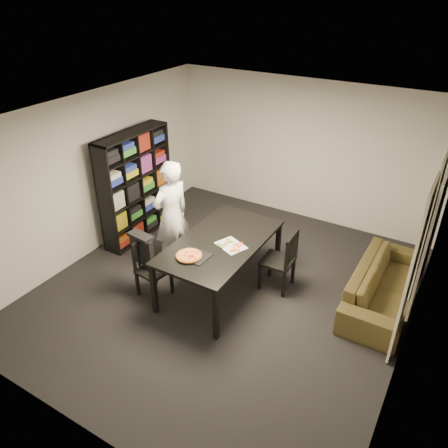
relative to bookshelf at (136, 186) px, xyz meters
The scene contains 16 objects.
room 2.26m from the bookshelf, 15.56° to the right, with size 5.01×5.51×2.61m.
window_pane 4.67m from the bookshelf, ahead, with size 0.02×1.40×1.60m, color black.
window_frame 4.67m from the bookshelf, ahead, with size 0.03×1.52×1.72m, color white.
curtain_left 4.59m from the bookshelf, ahead, with size 0.03×0.70×2.25m, color beige.
curtain_right 4.59m from the bookshelf, ahead, with size 0.03×0.70×2.25m, color beige.
bookshelf is the anchor object (origin of this frame).
dining_table 2.15m from the bookshelf, 16.43° to the right, with size 1.10×1.98×0.82m.
chair_left 1.78m from the bookshelf, 44.81° to the right, with size 0.46×0.46×0.88m.
chair_right 2.88m from the bookshelf, ahead, with size 0.45×0.45×0.95m.
draped_jacket 1.65m from the bookshelf, 47.34° to the right, with size 0.41×0.22×0.48m.
person 1.17m from the bookshelf, 22.49° to the right, with size 0.65×0.42×1.78m, color white.
baking_tray 2.25m from the bookshelf, 29.68° to the right, with size 0.40×0.32×0.01m, color black.
pepperoni_pizza 2.24m from the bookshelf, 31.59° to the right, with size 0.35×0.35×0.03m.
kitchen_towel 2.34m from the bookshelf, 15.93° to the right, with size 0.40×0.30×0.01m, color white.
pizza_slices 2.34m from the bookshelf, 16.02° to the right, with size 0.37×0.31×0.01m, color #C37F3D, non-canonical shape.
sofa 4.28m from the bookshelf, ahead, with size 2.02×0.79×0.59m, color #403819.
Camera 1 is at (2.62, -4.48, 4.11)m, focal length 35.00 mm.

